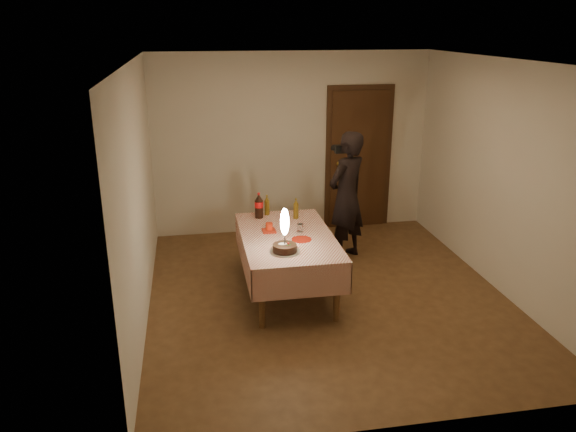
% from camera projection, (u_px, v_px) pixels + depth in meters
% --- Properties ---
extents(ground, '(4.00, 4.50, 0.01)m').
position_uv_depth(ground, '(327.00, 295.00, 6.44)').
color(ground, brown).
rests_on(ground, ground).
extents(room_shell, '(4.04, 4.54, 2.62)m').
position_uv_depth(room_shell, '(332.00, 152.00, 5.97)').
color(room_shell, beige).
rests_on(room_shell, ground).
extents(dining_table, '(1.02, 1.72, 0.71)m').
position_uv_depth(dining_table, '(287.00, 243.00, 6.32)').
color(dining_table, brown).
rests_on(dining_table, ground).
extents(birthday_cake, '(0.32, 0.32, 0.48)m').
position_uv_depth(birthday_cake, '(285.00, 240.00, 5.79)').
color(birthday_cake, white).
rests_on(birthday_cake, dining_table).
extents(red_plate, '(0.22, 0.22, 0.01)m').
position_uv_depth(red_plate, '(302.00, 239.00, 6.15)').
color(red_plate, '#AD190C').
rests_on(red_plate, dining_table).
extents(red_cup, '(0.08, 0.08, 0.10)m').
position_uv_depth(red_cup, '(269.00, 227.00, 6.39)').
color(red_cup, red).
rests_on(red_cup, dining_table).
extents(clear_cup, '(0.07, 0.07, 0.09)m').
position_uv_depth(clear_cup, '(300.00, 228.00, 6.39)').
color(clear_cup, white).
rests_on(clear_cup, dining_table).
extents(napkin_stack, '(0.15, 0.15, 0.02)m').
position_uv_depth(napkin_stack, '(269.00, 231.00, 6.39)').
color(napkin_stack, '#AA2613').
rests_on(napkin_stack, dining_table).
extents(cola_bottle, '(0.10, 0.10, 0.32)m').
position_uv_depth(cola_bottle, '(259.00, 206.00, 6.80)').
color(cola_bottle, black).
rests_on(cola_bottle, dining_table).
extents(amber_bottle_left, '(0.06, 0.06, 0.25)m').
position_uv_depth(amber_bottle_left, '(267.00, 206.00, 6.92)').
color(amber_bottle_left, '#59400F').
rests_on(amber_bottle_left, dining_table).
extents(amber_bottle_right, '(0.06, 0.06, 0.25)m').
position_uv_depth(amber_bottle_right, '(296.00, 209.00, 6.79)').
color(amber_bottle_right, '#59400F').
rests_on(amber_bottle_right, dining_table).
extents(photographer, '(0.74, 0.69, 1.69)m').
position_uv_depth(photographer, '(347.00, 196.00, 7.22)').
color(photographer, black).
rests_on(photographer, ground).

